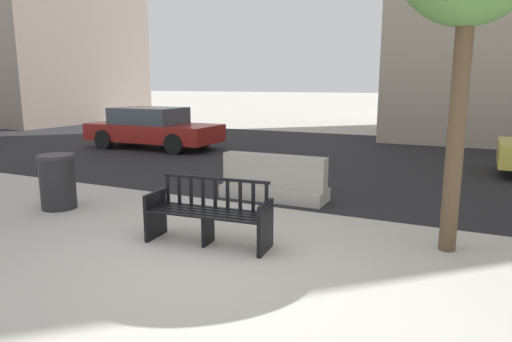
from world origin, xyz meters
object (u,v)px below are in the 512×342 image
object	(u,v)px
jersey_barrier_centre	(274,181)
car_sedan_mid	(153,128)
street_bench	(209,215)
trash_bin	(58,181)

from	to	relation	value
jersey_barrier_centre	car_sedan_mid	distance (m)	7.83
street_bench	car_sedan_mid	bearing A→B (deg)	132.49
street_bench	jersey_barrier_centre	distance (m)	2.62
jersey_barrier_centre	car_sedan_mid	bearing A→B (deg)	144.59
jersey_barrier_centre	trash_bin	distance (m)	3.83
trash_bin	jersey_barrier_centre	bearing A→B (deg)	35.35
street_bench	car_sedan_mid	xyz separation A→B (m)	(-6.55, 7.15, 0.29)
street_bench	trash_bin	distance (m)	3.32
street_bench	trash_bin	world-z (taller)	trash_bin
car_sedan_mid	trash_bin	distance (m)	7.50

